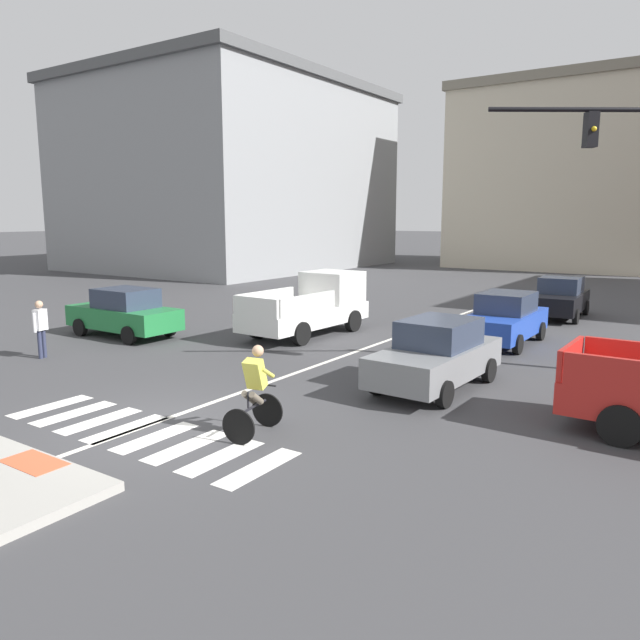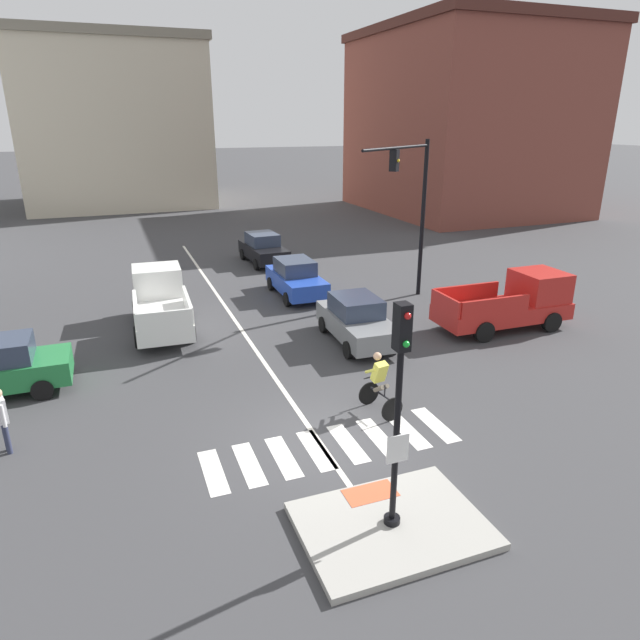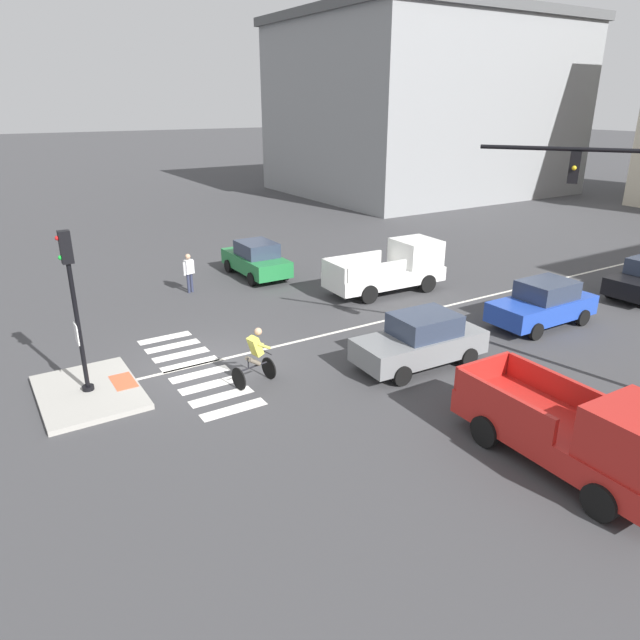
% 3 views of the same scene
% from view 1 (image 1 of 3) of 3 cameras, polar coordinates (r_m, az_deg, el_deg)
% --- Properties ---
extents(ground_plane, '(300.00, 300.00, 0.00)m').
position_cam_1_polar(ground_plane, '(12.40, -15.02, -9.65)').
color(ground_plane, '#3D3D3F').
extents(tactile_pad_front, '(1.10, 0.60, 0.01)m').
position_cam_1_polar(tactile_pad_front, '(10.99, -25.19, -11.95)').
color(tactile_pad_front, '#DB5B38').
rests_on(tactile_pad_front, traffic_island).
extents(crosswalk_stripe_a, '(0.44, 1.80, 0.01)m').
position_cam_1_polar(crosswalk_stripe_a, '(14.42, -23.86, -7.40)').
color(crosswalk_stripe_a, silver).
rests_on(crosswalk_stripe_a, ground).
extents(crosswalk_stripe_b, '(0.44, 1.80, 0.01)m').
position_cam_1_polar(crosswalk_stripe_b, '(13.75, -22.00, -8.09)').
color(crosswalk_stripe_b, silver).
rests_on(crosswalk_stripe_b, ground).
extents(crosswalk_stripe_c, '(0.44, 1.80, 0.01)m').
position_cam_1_polar(crosswalk_stripe_c, '(13.10, -19.95, -8.84)').
color(crosswalk_stripe_c, silver).
rests_on(crosswalk_stripe_c, ground).
extents(crosswalk_stripe_d, '(0.44, 1.80, 0.01)m').
position_cam_1_polar(crosswalk_stripe_d, '(12.47, -17.67, -9.65)').
color(crosswalk_stripe_d, silver).
rests_on(crosswalk_stripe_d, ground).
extents(crosswalk_stripe_e, '(0.44, 1.80, 0.01)m').
position_cam_1_polar(crosswalk_stripe_e, '(11.86, -15.15, -10.53)').
color(crosswalk_stripe_e, silver).
rests_on(crosswalk_stripe_e, ground).
extents(crosswalk_stripe_f, '(0.44, 1.80, 0.01)m').
position_cam_1_polar(crosswalk_stripe_f, '(11.28, -12.34, -11.49)').
color(crosswalk_stripe_f, silver).
rests_on(crosswalk_stripe_f, ground).
extents(crosswalk_stripe_g, '(0.44, 1.80, 0.01)m').
position_cam_1_polar(crosswalk_stripe_g, '(10.73, -9.22, -12.51)').
color(crosswalk_stripe_g, silver).
rests_on(crosswalk_stripe_g, ground).
extents(crosswalk_stripe_h, '(0.44, 1.80, 0.01)m').
position_cam_1_polar(crosswalk_stripe_h, '(10.22, -5.74, -13.59)').
color(crosswalk_stripe_h, silver).
rests_on(crosswalk_stripe_h, ground).
extents(lane_centre_line, '(0.14, 28.00, 0.01)m').
position_cam_1_polar(lane_centre_line, '(20.23, 6.40, -1.88)').
color(lane_centre_line, silver).
rests_on(lane_centre_line, ground).
extents(building_corner_left, '(18.85, 22.42, 14.23)m').
position_cam_1_polar(building_corner_left, '(50.75, -8.18, 13.08)').
color(building_corner_left, gray).
rests_on(building_corner_left, ground).
extents(building_corner_right, '(15.82, 14.74, 14.22)m').
position_cam_1_polar(building_corner_right, '(54.48, 22.08, 12.24)').
color(building_corner_right, beige).
rests_on(building_corner_right, ground).
extents(car_blue_eastbound_far, '(1.85, 4.10, 1.64)m').
position_cam_1_polar(car_blue_eastbound_far, '(20.32, 16.88, 0.12)').
color(car_blue_eastbound_far, '#2347B7').
rests_on(car_blue_eastbound_far, ground).
extents(car_green_cross_left, '(4.10, 1.85, 1.64)m').
position_cam_1_polar(car_green_cross_left, '(21.68, -17.83, 0.65)').
color(car_green_cross_left, '#237A3D').
rests_on(car_green_cross_left, ground).
extents(car_grey_eastbound_mid, '(1.96, 4.16, 1.64)m').
position_cam_1_polar(car_grey_eastbound_mid, '(14.68, 10.85, -3.18)').
color(car_grey_eastbound_mid, slate).
rests_on(car_grey_eastbound_mid, ground).
extents(car_black_eastbound_distant, '(2.00, 4.18, 1.64)m').
position_cam_1_polar(car_black_eastbound_distant, '(26.35, 21.52, 1.97)').
color(car_black_eastbound_distant, black).
rests_on(car_black_eastbound_distant, ground).
extents(pickup_truck_white_westbound_far, '(2.22, 5.18, 2.08)m').
position_cam_1_polar(pickup_truck_white_westbound_far, '(21.16, -0.59, 1.37)').
color(pickup_truck_white_westbound_far, white).
rests_on(pickup_truck_white_westbound_far, ground).
extents(cyclist, '(0.83, 1.19, 1.68)m').
position_cam_1_polar(cyclist, '(11.43, -6.12, -6.45)').
color(cyclist, black).
rests_on(cyclist, ground).
extents(pedestrian_at_curb_left, '(0.31, 0.53, 1.67)m').
position_cam_1_polar(pedestrian_at_curb_left, '(19.17, -24.68, -0.38)').
color(pedestrian_at_curb_left, '#2D334C').
rests_on(pedestrian_at_curb_left, ground).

